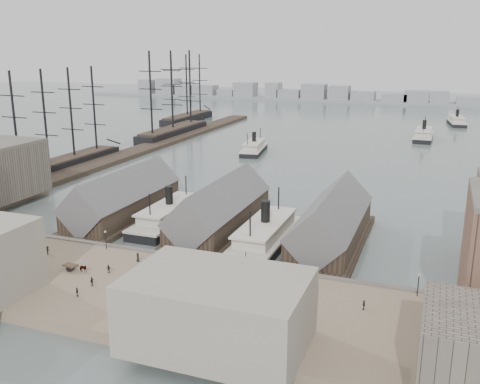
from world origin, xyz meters
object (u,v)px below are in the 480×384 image
at_px(ferry_docked_west, 170,215).
at_px(horse_cart_left, 5,245).
at_px(horse_cart_center, 79,268).
at_px(horse_cart_right, 275,316).
at_px(tram, 466,313).

height_order(ferry_docked_west, horse_cart_left, ferry_docked_west).
height_order(ferry_docked_west, horse_cart_center, ferry_docked_west).
relative_size(horse_cart_left, horse_cart_right, 1.03).
distance_m(tram, horse_cart_center, 65.45).
distance_m(horse_cart_center, horse_cart_right, 39.12).
height_order(ferry_docked_west, tram, ferry_docked_west).
distance_m(ferry_docked_west, horse_cart_center, 34.83).
relative_size(horse_cart_left, horse_cart_center, 0.99).
bearing_deg(horse_cart_right, horse_cart_left, 82.85).
bearing_deg(horse_cart_center, horse_cart_left, 82.35).
xyz_separation_m(tram, horse_cart_right, (-26.50, -9.25, -0.90)).
bearing_deg(horse_cart_left, tram, -81.45).
relative_size(ferry_docked_west, horse_cart_right, 6.10).
bearing_deg(horse_cart_center, tram, -82.86).
bearing_deg(horse_cart_left, ferry_docked_west, -26.22).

